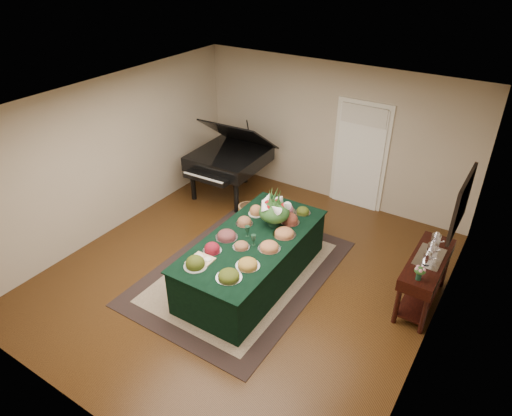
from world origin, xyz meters
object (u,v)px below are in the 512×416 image
Objects in this scene: buffet_table at (253,259)px; floral_centerpiece at (274,209)px; grand_piano at (229,158)px; mahogany_sideboard at (426,269)px.

buffet_table is 0.84m from floral_centerpiece.
grand_piano is at bearing 141.87° from floral_centerpiece.
floral_centerpiece is at bearing -38.13° from grand_piano.
buffet_table is 2.48m from mahogany_sideboard.
floral_centerpiece is 2.50m from grand_piano.
floral_centerpiece is (0.07, 0.50, 0.67)m from buffet_table.
mahogany_sideboard reaches higher than buffet_table.
grand_piano is 1.22× the size of mahogany_sideboard.
floral_centerpiece reaches higher than mahogany_sideboard.
grand_piano reaches higher than buffet_table.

